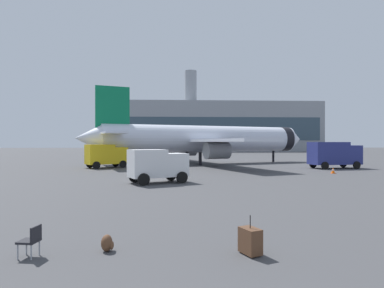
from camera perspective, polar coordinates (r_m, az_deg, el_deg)
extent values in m
cylinder|color=silver|center=(48.48, 2.41, 0.92)|extent=(29.50, 13.78, 3.80)
cone|color=silver|center=(57.30, 17.23, 0.80)|extent=(3.49, 4.21, 3.61)
cone|color=silver|center=(44.03, -17.53, 0.98)|extent=(4.17, 4.30, 3.42)
cylinder|color=black|center=(55.91, 15.50, 0.82)|extent=(2.64, 4.12, 3.88)
cube|color=silver|center=(55.45, -2.06, 0.52)|extent=(9.96, 16.68, 0.36)
cube|color=silver|center=(40.89, 5.93, 0.62)|extent=(9.96, 16.68, 0.36)
cylinder|color=gray|center=(53.13, -1.10, -0.87)|extent=(3.76, 3.16, 2.20)
cylinder|color=gray|center=(43.11, 4.33, -1.12)|extent=(3.76, 3.16, 2.20)
cube|color=#0C7247|center=(44.62, -13.55, 5.60)|extent=(4.26, 1.84, 6.40)
cube|color=silver|center=(47.52, -14.76, 1.65)|extent=(4.49, 6.53, 0.24)
cube|color=silver|center=(41.20, -13.51, 1.87)|extent=(4.49, 6.53, 0.24)
cylinder|color=black|center=(54.73, 13.85, -2.10)|extent=(0.36, 0.36, 1.80)
cylinder|color=black|center=(49.92, -0.84, -2.31)|extent=(0.44, 0.44, 1.80)
cylinder|color=black|center=(45.51, 1.42, -2.56)|extent=(0.44, 0.44, 1.80)
cube|color=yellow|center=(42.83, -12.61, -1.92)|extent=(2.61, 2.76, 2.04)
cube|color=#1E232D|center=(43.10, -11.74, -1.27)|extent=(1.14, 1.71, 0.84)
cube|color=yellow|center=(41.93, -15.62, -1.72)|extent=(3.81, 3.54, 2.40)
cylinder|color=black|center=(43.98, -13.06, -3.25)|extent=(0.88, 0.67, 0.90)
cylinder|color=black|center=(41.88, -11.83, -3.43)|extent=(0.88, 0.67, 0.90)
cylinder|color=black|center=(42.80, -17.21, -3.36)|extent=(0.88, 0.67, 0.90)
cylinder|color=black|center=(40.63, -16.17, -3.55)|extent=(0.88, 0.67, 0.90)
cube|color=navy|center=(44.88, 25.65, -1.68)|extent=(2.02, 2.62, 2.29)
cube|color=#1E232D|center=(45.30, 26.37, -0.98)|extent=(0.40, 2.15, 0.95)
cube|color=navy|center=(43.13, 22.47, -1.48)|extent=(4.63, 3.01, 2.70)
cylinder|color=black|center=(45.90, 24.64, -3.12)|extent=(0.92, 0.35, 0.90)
cylinder|color=black|center=(43.91, 26.57, -3.28)|extent=(0.92, 0.35, 0.90)
cylinder|color=black|center=(43.56, 20.17, -3.30)|extent=(0.92, 0.35, 0.90)
cylinder|color=black|center=(41.46, 21.98, -3.48)|extent=(0.92, 0.35, 0.90)
cube|color=white|center=(26.22, -3.17, -3.56)|extent=(2.43, 2.55, 1.78)
cube|color=#1E232D|center=(26.51, -1.70, -2.61)|extent=(0.82, 1.67, 0.74)
cube|color=white|center=(25.39, -7.71, -3.33)|extent=(3.23, 2.91, 2.10)
cylinder|color=black|center=(27.34, -3.66, -5.38)|extent=(0.91, 0.57, 0.90)
cylinder|color=black|center=(25.44, -1.74, -5.80)|extent=(0.91, 0.57, 0.90)
cylinder|color=black|center=(26.26, -9.85, -5.61)|extent=(0.91, 0.57, 0.90)
cylinder|color=black|center=(24.28, -8.34, -6.09)|extent=(0.91, 0.57, 0.90)
cube|color=#F2590C|center=(32.51, -6.17, -5.24)|extent=(0.44, 0.44, 0.04)
cone|color=#F2590C|center=(32.48, -6.17, -4.58)|extent=(0.36, 0.36, 0.72)
cylinder|color=white|center=(32.47, -6.17, -4.52)|extent=(0.23, 0.23, 0.10)
cube|color=#F2590C|center=(36.52, 23.18, -4.66)|extent=(0.44, 0.44, 0.04)
cone|color=#F2590C|center=(36.49, 23.18, -4.18)|extent=(0.36, 0.36, 0.57)
cylinder|color=white|center=(36.49, 23.18, -4.14)|extent=(0.23, 0.23, 0.10)
cube|color=brown|center=(9.72, 10.02, -16.12)|extent=(0.62, 0.75, 0.70)
cylinder|color=black|center=(9.58, 10.02, -13.08)|extent=(0.02, 0.02, 0.36)
cylinder|color=black|center=(9.99, 9.21, -17.75)|extent=(0.09, 0.06, 0.08)
cylinder|color=black|center=(9.65, 10.85, -18.41)|extent=(0.09, 0.06, 0.08)
ellipsoid|color=brown|center=(10.20, -14.51, -16.21)|extent=(0.32, 0.40, 0.48)
ellipsoid|color=brown|center=(10.19, -13.70, -16.64)|extent=(0.12, 0.28, 0.24)
cube|color=black|center=(10.36, -26.36, -14.81)|extent=(0.55, 0.55, 0.06)
cube|color=black|center=(10.20, -25.34, -13.77)|extent=(0.13, 0.48, 0.40)
cylinder|color=#999EA5|center=(10.37, -27.88, -16.06)|extent=(0.04, 0.04, 0.44)
cylinder|color=#999EA5|center=(10.68, -26.67, -15.58)|extent=(0.04, 0.04, 0.44)
cylinder|color=#999EA5|center=(10.17, -26.02, -16.39)|extent=(0.04, 0.04, 0.44)
cylinder|color=#999EA5|center=(10.48, -24.85, -15.88)|extent=(0.04, 0.04, 0.44)
cube|color=gray|center=(122.07, 4.23, 2.87)|extent=(72.55, 20.27, 17.45)
cube|color=#334756|center=(111.94, 4.88, 2.66)|extent=(68.92, 0.10, 7.85)
cylinder|color=gray|center=(122.81, -0.24, 9.77)|extent=(4.40, 4.40, 12.00)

